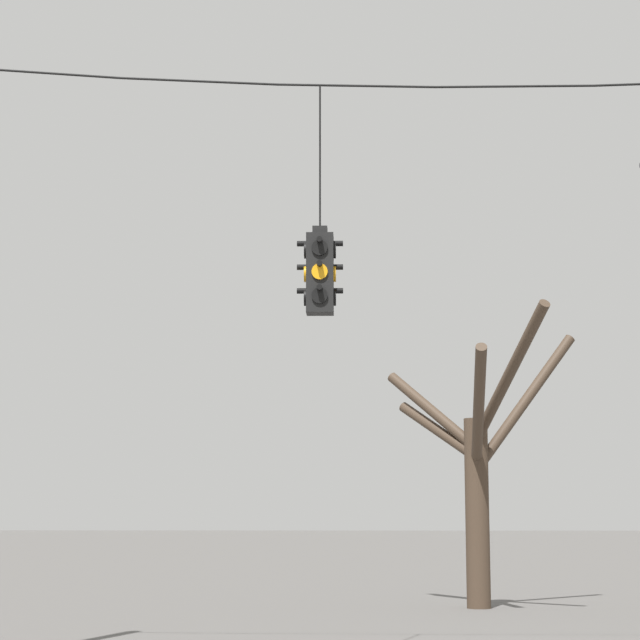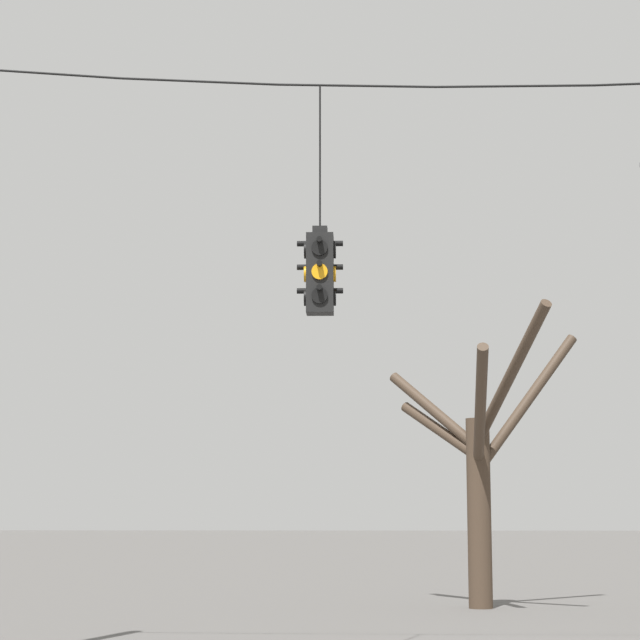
% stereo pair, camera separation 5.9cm
% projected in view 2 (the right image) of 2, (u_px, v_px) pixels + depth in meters
% --- Properties ---
extents(span_wire, '(14.17, 0.03, 0.35)m').
position_uv_depth(span_wire, '(514.00, 78.00, 15.93)').
color(span_wire, black).
extents(traffic_light_near_left_pole, '(0.58, 0.58, 2.97)m').
position_uv_depth(traffic_light_near_left_pole, '(320.00, 272.00, 15.62)').
color(traffic_light_near_left_pole, black).
extents(bare_tree, '(3.91, 4.26, 5.66)m').
position_uv_depth(bare_tree, '(481.00, 462.00, 24.48)').
color(bare_tree, '#423326').
rests_on(bare_tree, ground_plane).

